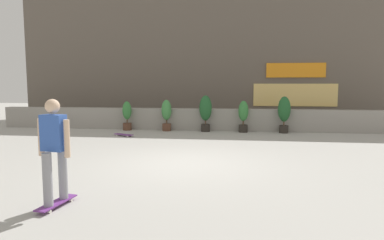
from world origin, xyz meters
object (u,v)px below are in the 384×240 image
object	(u,v)px
skateboard_near_camera	(124,135)
potted_plant_3	(243,115)
potted_plant_2	(206,111)
potted_plant_0	(127,115)
potted_plant_4	(284,112)
potted_plant_1	(166,114)
skater_mid_plaza	(54,148)

from	to	relation	value
skateboard_near_camera	potted_plant_3	bearing A→B (deg)	20.23
potted_plant_2	skateboard_near_camera	xyz separation A→B (m)	(-2.90, -1.63, -0.79)
potted_plant_0	skateboard_near_camera	bearing A→B (deg)	-76.31
potted_plant_2	skateboard_near_camera	bearing A→B (deg)	-150.68
potted_plant_3	potted_plant_4	world-z (taller)	potted_plant_4
potted_plant_1	potted_plant_4	world-z (taller)	potted_plant_4
potted_plant_4	potted_plant_0	bearing A→B (deg)	180.00
potted_plant_4	potted_plant_2	bearing A→B (deg)	180.00
potted_plant_3	potted_plant_4	size ratio (longest dim) A/B	0.87
skater_mid_plaza	potted_plant_0	bearing A→B (deg)	101.23
potted_plant_0	skater_mid_plaza	distance (m)	8.92
potted_plant_0	potted_plant_1	bearing A→B (deg)	0.00
potted_plant_2	potted_plant_0	bearing A→B (deg)	180.00
potted_plant_1	skateboard_near_camera	bearing A→B (deg)	-128.31
potted_plant_3	potted_plant_4	bearing A→B (deg)	0.00
potted_plant_1	skater_mid_plaza	xyz separation A→B (m)	(0.05, -8.75, 0.23)
potted_plant_0	potted_plant_3	distance (m)	4.82
potted_plant_1	potted_plant_2	distance (m)	1.62
potted_plant_1	skateboard_near_camera	size ratio (longest dim) A/B	1.58
skater_mid_plaza	skateboard_near_camera	distance (m)	7.29
potted_plant_3	skateboard_near_camera	xyz separation A→B (m)	(-4.42, -1.63, -0.63)
potted_plant_0	skater_mid_plaza	size ratio (longest dim) A/B	0.72
potted_plant_3	skateboard_near_camera	size ratio (longest dim) A/B	1.55
potted_plant_0	potted_plant_3	world-z (taller)	potted_plant_3
potted_plant_3	potted_plant_4	xyz separation A→B (m)	(1.59, 0.00, 0.14)
potted_plant_3	skater_mid_plaza	world-z (taller)	skater_mid_plaza
potted_plant_2	skater_mid_plaza	bearing A→B (deg)	-100.13
potted_plant_0	potted_plant_4	xyz separation A→B (m)	(6.41, 0.00, 0.18)
potted_plant_0	skater_mid_plaza	xyz separation A→B (m)	(1.74, -8.75, 0.29)
potted_plant_2	potted_plant_4	size ratio (longest dim) A/B	1.02
skater_mid_plaza	skateboard_near_camera	xyz separation A→B (m)	(-1.34, 7.12, -0.88)
potted_plant_1	potted_plant_4	distance (m)	4.73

